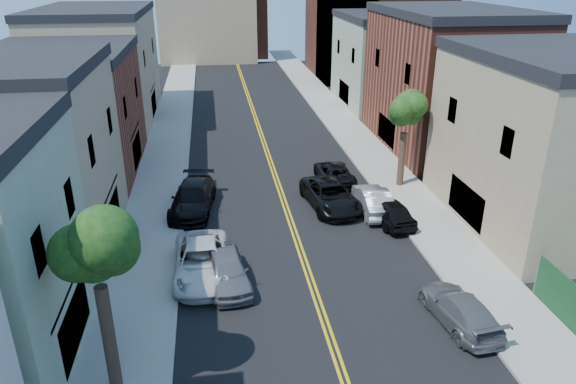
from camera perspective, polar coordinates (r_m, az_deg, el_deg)
name	(u,v)px	position (r m, az deg, el deg)	size (l,w,h in m)	color
sidewalk_left	(166,149)	(43.27, -13.02, 4.58)	(3.20, 100.00, 0.15)	gray
sidewalk_right	(359,140)	(44.73, 7.64, 5.59)	(3.20, 100.00, 0.15)	gray
curb_left	(188,147)	(43.15, -10.70, 4.72)	(0.30, 100.00, 0.15)	gray
curb_right	(338,141)	(44.30, 5.44, 5.51)	(0.30, 100.00, 0.15)	gray
bldg_left_tan_near	(10,165)	(29.21, -27.73, 2.56)	(9.00, 10.00, 9.00)	#998466
bldg_left_brick	(65,116)	(39.42, -22.84, 7.50)	(9.00, 12.00, 8.00)	brown
bldg_left_tan_far	(100,68)	(52.64, -19.55, 12.40)	(9.00, 16.00, 9.50)	#998466
bldg_right_tan	(552,145)	(32.11, 26.48, 4.50)	(9.00, 12.00, 9.00)	#998466
bldg_right_brick	(445,83)	(43.78, 16.56, 11.13)	(9.00, 14.00, 10.00)	brown
bldg_right_palegrn	(388,63)	(56.72, 10.67, 13.49)	(9.00, 12.00, 8.50)	gray
church	(370,18)	(71.30, 8.76, 17.98)	(16.20, 14.20, 22.60)	#4C2319
backdrop_left	(207,20)	(83.29, -8.67, 17.85)	(14.00, 8.00, 12.00)	#998466
backdrop_center	(233,23)	(87.46, -5.90, 17.57)	(10.00, 8.00, 10.00)	brown
tree_left_mid	(90,216)	(16.91, -20.52, -2.46)	(5.20, 5.20, 9.29)	#3D281E
tree_right_far	(407,100)	(34.10, 12.69, 9.58)	(4.40, 4.40, 8.03)	#3D281E
white_pickup	(202,261)	(25.25, -9.26, -7.35)	(2.56, 5.54, 1.54)	silver
grey_car_left	(227,270)	(24.45, -6.55, -8.34)	(1.77, 4.40, 1.50)	slate
black_car_left	(193,198)	(31.80, -10.19, -0.64)	(2.28, 5.62, 1.63)	black
grey_car_right	(460,309)	(23.07, 17.98, -11.89)	(1.82, 4.48, 1.30)	#595D61
black_car_right	(389,211)	(30.45, 10.84, -2.00)	(1.69, 4.21, 1.43)	black
silver_car_right	(373,200)	(31.58, 9.14, -0.85)	(1.60, 4.60, 1.52)	#B5B6BD
dark_car_right_far	(334,173)	(35.72, 4.98, 2.09)	(2.17, 4.70, 1.31)	black
black_suv_lane	(330,195)	(31.87, 4.57, -0.37)	(2.53, 5.48, 1.52)	black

